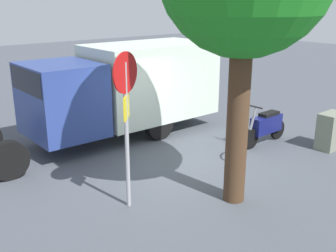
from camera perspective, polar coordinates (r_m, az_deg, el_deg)
name	(u,v)px	position (r m, az deg, el deg)	size (l,w,h in m)	color
ground_plane	(169,165)	(9.97, 0.21, -5.60)	(60.00, 60.00, 0.00)	#474B54
box_truck_near	(122,86)	(11.82, -6.53, 5.71)	(7.11, 2.27, 2.66)	black
motorcycle	(266,126)	(11.65, 13.70, 0.06)	(1.81, 0.55, 1.20)	black
stop_sign	(126,107)	(7.43, -5.96, 2.71)	(0.71, 0.33, 3.04)	#9E9EA3
utility_cabinet	(331,131)	(11.78, 22.08, -0.64)	(0.79, 0.48, 1.00)	gray
bike_rack_hoop	(235,156)	(10.66, 9.42, -4.27)	(0.85, 0.85, 0.05)	#B7B7BC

